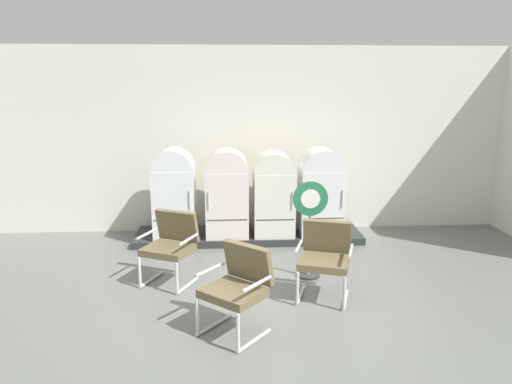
{
  "coord_description": "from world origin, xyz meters",
  "views": [
    {
      "loc": [
        -0.35,
        -4.84,
        2.64
      ],
      "look_at": [
        0.11,
        2.75,
        0.89
      ],
      "focal_mm": 33.68,
      "sensor_mm": 36.0,
      "label": 1
    }
  ],
  "objects_px": {
    "refrigerator_2": "(274,191)",
    "refrigerator_3": "(321,190)",
    "refrigerator_0": "(174,191)",
    "armchair_left": "(171,242)",
    "armchair_right": "(325,255)",
    "sign_stand": "(309,231)",
    "armchair_center": "(238,283)",
    "refrigerator_1": "(227,191)"
  },
  "relations": [
    {
      "from": "sign_stand",
      "to": "armchair_left",
      "type": "bearing_deg",
      "value": -178.34
    },
    {
      "from": "refrigerator_2",
      "to": "armchair_left",
      "type": "height_order",
      "value": "refrigerator_2"
    },
    {
      "from": "refrigerator_0",
      "to": "armchair_left",
      "type": "relative_size",
      "value": 1.53
    },
    {
      "from": "refrigerator_0",
      "to": "sign_stand",
      "type": "relative_size",
      "value": 1.09
    },
    {
      "from": "sign_stand",
      "to": "refrigerator_3",
      "type": "bearing_deg",
      "value": 73.83
    },
    {
      "from": "armchair_left",
      "to": "refrigerator_1",
      "type": "bearing_deg",
      "value": 65.13
    },
    {
      "from": "armchair_center",
      "to": "sign_stand",
      "type": "relative_size",
      "value": 0.71
    },
    {
      "from": "armchair_left",
      "to": "refrigerator_0",
      "type": "bearing_deg",
      "value": 94.17
    },
    {
      "from": "refrigerator_0",
      "to": "refrigerator_3",
      "type": "distance_m",
      "value": 2.44
    },
    {
      "from": "refrigerator_1",
      "to": "armchair_right",
      "type": "relative_size",
      "value": 1.51
    },
    {
      "from": "refrigerator_0",
      "to": "refrigerator_3",
      "type": "relative_size",
      "value": 1.01
    },
    {
      "from": "refrigerator_2",
      "to": "sign_stand",
      "type": "height_order",
      "value": "refrigerator_2"
    },
    {
      "from": "armchair_right",
      "to": "sign_stand",
      "type": "xyz_separation_m",
      "value": [
        -0.09,
        0.63,
        0.11
      ]
    },
    {
      "from": "refrigerator_2",
      "to": "refrigerator_3",
      "type": "distance_m",
      "value": 0.79
    },
    {
      "from": "refrigerator_2",
      "to": "refrigerator_3",
      "type": "height_order",
      "value": "refrigerator_3"
    },
    {
      "from": "refrigerator_2",
      "to": "armchair_right",
      "type": "distance_m",
      "value": 2.28
    },
    {
      "from": "refrigerator_0",
      "to": "armchair_center",
      "type": "relative_size",
      "value": 1.53
    },
    {
      "from": "refrigerator_0",
      "to": "refrigerator_2",
      "type": "relative_size",
      "value": 1.05
    },
    {
      "from": "refrigerator_3",
      "to": "armchair_center",
      "type": "relative_size",
      "value": 1.51
    },
    {
      "from": "armchair_center",
      "to": "sign_stand",
      "type": "height_order",
      "value": "sign_stand"
    },
    {
      "from": "armchair_left",
      "to": "armchair_center",
      "type": "height_order",
      "value": "same"
    },
    {
      "from": "refrigerator_0",
      "to": "armchair_right",
      "type": "xyz_separation_m",
      "value": [
        2.07,
        -2.19,
        -0.34
      ]
    },
    {
      "from": "refrigerator_3",
      "to": "armchair_left",
      "type": "relative_size",
      "value": 1.51
    },
    {
      "from": "sign_stand",
      "to": "refrigerator_0",
      "type": "bearing_deg",
      "value": 141.88
    },
    {
      "from": "refrigerator_1",
      "to": "armchair_center",
      "type": "distance_m",
      "value": 3.01
    },
    {
      "from": "refrigerator_0",
      "to": "refrigerator_2",
      "type": "bearing_deg",
      "value": 1.28
    },
    {
      "from": "refrigerator_3",
      "to": "armchair_center",
      "type": "bearing_deg",
      "value": -115.9
    },
    {
      "from": "refrigerator_3",
      "to": "armchair_right",
      "type": "bearing_deg",
      "value": -99.46
    },
    {
      "from": "refrigerator_2",
      "to": "armchair_right",
      "type": "xyz_separation_m",
      "value": [
        0.43,
        -2.22,
        -0.3
      ]
    },
    {
      "from": "refrigerator_2",
      "to": "refrigerator_3",
      "type": "bearing_deg",
      "value": -1.33
    },
    {
      "from": "armchair_left",
      "to": "armchair_right",
      "type": "xyz_separation_m",
      "value": [
        1.95,
        -0.58,
        0.0
      ]
    },
    {
      "from": "refrigerator_1",
      "to": "armchair_left",
      "type": "xyz_separation_m",
      "value": [
        -0.75,
        -1.61,
        -0.32
      ]
    },
    {
      "from": "refrigerator_0",
      "to": "armchair_right",
      "type": "relative_size",
      "value": 1.53
    },
    {
      "from": "refrigerator_1",
      "to": "refrigerator_2",
      "type": "bearing_deg",
      "value": 2.31
    },
    {
      "from": "refrigerator_3",
      "to": "armchair_right",
      "type": "xyz_separation_m",
      "value": [
        -0.37,
        -2.2,
        -0.32
      ]
    },
    {
      "from": "armchair_right",
      "to": "refrigerator_0",
      "type": "bearing_deg",
      "value": 133.42
    },
    {
      "from": "refrigerator_1",
      "to": "armchair_right",
      "type": "xyz_separation_m",
      "value": [
        1.2,
        -2.19,
        -0.32
      ]
    },
    {
      "from": "refrigerator_2",
      "to": "armchair_right",
      "type": "relative_size",
      "value": 1.46
    },
    {
      "from": "refrigerator_0",
      "to": "refrigerator_2",
      "type": "xyz_separation_m",
      "value": [
        1.64,
        0.04,
        -0.04
      ]
    },
    {
      "from": "refrigerator_1",
      "to": "armchair_right",
      "type": "bearing_deg",
      "value": -61.22
    },
    {
      "from": "refrigerator_0",
      "to": "armchair_center",
      "type": "xyz_separation_m",
      "value": [
        0.98,
        -2.99,
        -0.34
      ]
    },
    {
      "from": "refrigerator_2",
      "to": "armchair_left",
      "type": "bearing_deg",
      "value": -132.84
    }
  ]
}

